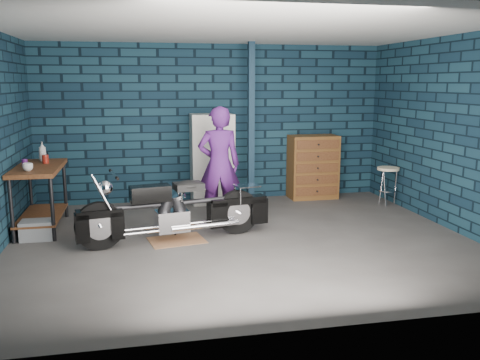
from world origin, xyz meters
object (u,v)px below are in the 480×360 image
(motorcycle, at_px, (176,205))
(locker, at_px, (212,159))
(person, at_px, (219,165))
(workbench, at_px, (41,198))
(tool_chest, at_px, (313,167))
(storage_bin, at_px, (37,230))
(shop_stool, at_px, (387,187))

(motorcycle, relative_size, locker, 1.42)
(person, bearing_deg, motorcycle, 54.04)
(workbench, bearing_deg, motorcycle, -26.70)
(locker, xyz_separation_m, tool_chest, (1.82, 0.00, -0.20))
(motorcycle, bearing_deg, person, 39.75)
(motorcycle, bearing_deg, storage_bin, 156.45)
(person, bearing_deg, locker, -89.56)
(storage_bin, relative_size, locker, 0.27)
(workbench, xyz_separation_m, locker, (2.61, 1.12, 0.31))
(workbench, height_order, person, person)
(person, xyz_separation_m, shop_stool, (2.92, 0.37, -0.53))
(motorcycle, xyz_separation_m, locker, (0.78, 2.04, 0.29))
(motorcycle, distance_m, tool_chest, 3.31)
(storage_bin, bearing_deg, shop_stool, 8.37)
(locker, bearing_deg, storage_bin, -147.96)
(shop_stool, bearing_deg, motorcycle, -161.40)
(shop_stool, bearing_deg, workbench, -176.85)
(workbench, relative_size, person, 0.82)
(person, xyz_separation_m, storage_bin, (-2.52, -0.43, -0.73))
(workbench, height_order, motorcycle, motorcycle)
(tool_chest, height_order, shop_stool, tool_chest)
(locker, relative_size, shop_stool, 2.32)
(workbench, distance_m, tool_chest, 4.58)
(motorcycle, distance_m, shop_stool, 3.83)
(person, bearing_deg, storage_bin, 13.56)
(storage_bin, bearing_deg, tool_chest, 20.17)
(motorcycle, relative_size, shop_stool, 3.30)
(workbench, relative_size, storage_bin, 3.39)
(person, bearing_deg, workbench, 2.30)
(person, height_order, storage_bin, person)
(tool_chest, distance_m, shop_stool, 1.33)
(person, bearing_deg, tool_chest, -144.02)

